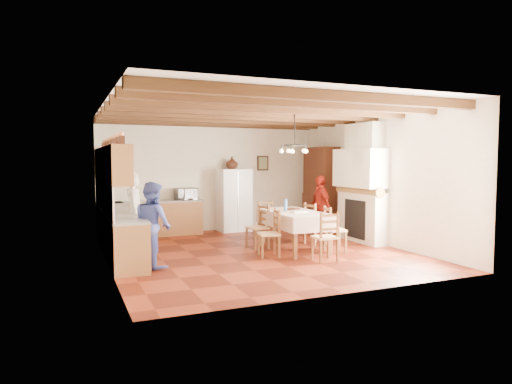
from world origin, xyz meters
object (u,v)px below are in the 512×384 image
Objects in this scene: chair_left_far at (258,227)px; person_woman_blue at (153,225)px; dining_table at (294,215)px; person_woman_red at (320,206)px; hutch at (320,189)px; chair_end_far at (268,221)px; microwave at (186,194)px; chair_right_far at (316,224)px; chair_end_near at (325,236)px; chair_right_near at (335,229)px; person_man at (135,214)px; chair_left_near at (269,233)px; refrigerator at (233,200)px.

person_woman_blue reaches higher than chair_left_far.
person_woman_red is at bearing 42.92° from dining_table.
chair_end_far is (-1.96, -0.89, -0.66)m from hutch.
person_woman_red is (-0.46, -0.78, -0.36)m from hutch.
person_woman_red is at bearing -36.35° from microwave.
chair_end_near is at bearing 145.26° from chair_right_far.
chair_left_far is at bearing 77.95° from chair_right_far.
hutch reaches higher than chair_right_near.
person_woman_blue is at bearing -150.37° from chair_end_far.
chair_end_near is at bearing 148.58° from chair_right_near.
chair_end_far is (-0.77, 1.73, 0.00)m from chair_right_near.
chair_right_near is at bearing -16.44° from person_woman_red.
chair_end_near is (0.04, -1.19, -0.27)m from dining_table.
person_man is (-3.30, 1.78, 0.38)m from chair_end_near.
dining_table is 3.51× the size of microwave.
person_man is 1.02m from person_woman_blue.
chair_left_far and chair_right_near have the same top height.
chair_end_far is (-0.04, 1.25, -0.27)m from dining_table.
chair_right_far is at bearing 9.68° from chair_right_near.
chair_left_far is (-2.58, -1.68, -0.66)m from hutch.
dining_table is 1.28m from chair_end_far.
chair_right_near is at bearing 97.91° from chair_left_near.
hutch reaches higher than person_woman_blue.
person_woman_red is at bearing 104.94° from chair_left_far.
chair_right_far is 0.62× the size of person_woman_blue.
hutch is at bearing 154.89° from person_woman_red.
hutch reaches higher than microwave.
chair_left_far is at bearing -177.77° from chair_left_near.
chair_right_near is 0.56× the size of person_man.
hutch reaches higher than chair_left_far.
refrigerator is 1.09× the size of person_woman_blue.
person_woman_blue is (-5.01, -2.55, -0.36)m from hutch.
chair_end_near is at bearing 14.93° from chair_left_far.
chair_left_far is at bearing -126.99° from chair_end_far.
microwave reaches higher than chair_end_far.
person_man reaches higher than chair_right_near.
microwave is (-0.81, 3.45, 0.57)m from chair_left_near.
microwave is at bearing 169.25° from hutch.
chair_right_far and chair_end_far have the same top height.
chair_left_far is 0.62× the size of person_woman_blue.
person_man reaches higher than chair_end_far.
refrigerator is at bearing 11.48° from chair_right_far.
chair_end_near is 0.56× the size of person_man.
person_woman_red is (0.69, 0.95, 0.30)m from chair_right_far.
chair_left_near is 0.62× the size of person_woman_blue.
dining_table is 1.25× the size of person_woman_red.
hutch is at bearing 48.04° from dining_table.
chair_left_far and chair_right_far have the same top height.
chair_right_near is 1.00× the size of chair_right_far.
chair_left_far is at bearing -61.50° from person_woman_red.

